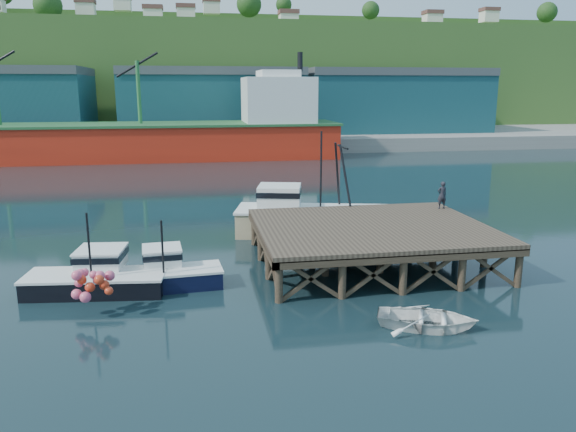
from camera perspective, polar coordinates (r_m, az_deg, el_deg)
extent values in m
plane|color=black|center=(29.29, -1.98, -5.38)|extent=(300.00, 300.00, 0.00)
cube|color=brown|center=(29.94, 8.47, -1.12)|extent=(12.00, 10.00, 0.25)
cube|color=#473828|center=(25.62, 11.83, -4.25)|extent=(12.00, 0.30, 0.35)
cylinder|color=#473828|center=(24.60, -0.94, -7.03)|extent=(0.36, 0.36, 2.60)
cylinder|color=#473828|center=(28.58, 22.37, -5.17)|extent=(0.36, 0.36, 2.60)
cylinder|color=#473828|center=(33.51, -3.45, -1.60)|extent=(0.36, 0.36, 2.60)
cylinder|color=#473828|center=(36.53, 14.62, -0.78)|extent=(0.36, 0.36, 2.60)
cube|color=gray|center=(97.96, -7.71, 8.02)|extent=(160.00, 40.00, 2.00)
cube|color=#184652|center=(92.66, -7.69, 11.15)|extent=(28.00, 16.00, 9.00)
cube|color=#184652|center=(98.55, 10.36, 11.16)|extent=(30.00, 16.00, 9.00)
cube|color=red|center=(76.32, -16.15, 7.17)|extent=(55.00, 9.50, 4.40)
cube|color=#26592D|center=(76.14, -16.26, 8.89)|extent=(55.50, 10.00, 0.30)
cube|color=silver|center=(76.48, -1.04, 11.66)|extent=(9.00, 9.00, 6.00)
cube|color=silver|center=(76.48, -1.05, 14.13)|extent=(5.00, 7.00, 1.20)
cylinder|color=black|center=(77.05, 1.23, 15.39)|extent=(0.70, 0.70, 2.50)
cube|color=#2D511E|center=(127.62, -8.42, 13.61)|extent=(220.00, 50.00, 22.00)
cube|color=black|center=(27.06, -12.50, -6.34)|extent=(5.45, 2.34, 0.82)
cube|color=silver|center=(26.92, -12.55, -5.47)|extent=(5.56, 2.38, 0.11)
cube|color=silver|center=(27.72, -12.66, -4.09)|extent=(1.86, 1.86, 0.82)
cube|color=black|center=(27.66, -12.68, -3.72)|extent=(1.97, 1.97, 0.27)
cylinder|color=black|center=(26.04, -12.64, -3.19)|extent=(0.10, 0.10, 2.57)
cube|color=black|center=(27.28, -18.90, -6.55)|extent=(6.39, 2.94, 0.86)
cube|color=silver|center=(27.14, -18.97, -5.66)|extent=(6.52, 3.00, 0.11)
cube|color=silver|center=(28.04, -18.44, -4.15)|extent=(2.27, 2.27, 0.86)
cube|color=black|center=(27.99, -18.47, -3.78)|extent=(2.39, 2.39, 0.29)
cylinder|color=black|center=(26.15, -19.56, -2.96)|extent=(0.10, 0.10, 3.04)
sphere|color=#E45475|center=(24.65, -20.34, -7.23)|extent=(0.40, 0.40, 0.40)
sphere|color=#E45475|center=(24.61, -18.32, -6.63)|extent=(0.40, 0.40, 0.40)
sphere|color=red|center=(24.17, -19.41, -6.59)|extent=(0.40, 0.40, 0.40)
cube|color=tan|center=(35.88, 2.62, -0.64)|extent=(10.14, 5.50, 1.58)
cube|color=silver|center=(35.70, 2.63, 0.66)|extent=(10.35, 5.71, 0.13)
cube|color=silver|center=(35.14, -0.84, 1.72)|extent=(3.13, 3.00, 1.58)
cube|color=black|center=(35.08, -0.85, 2.28)|extent=(3.23, 3.11, 0.35)
cylinder|color=black|center=(35.37, 3.36, 4.36)|extent=(0.12, 0.12, 5.25)
imported|color=white|center=(22.90, 13.97, -10.08)|extent=(4.61, 4.01, 0.80)
imported|color=black|center=(34.65, 15.37, 2.06)|extent=(0.62, 0.44, 1.63)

